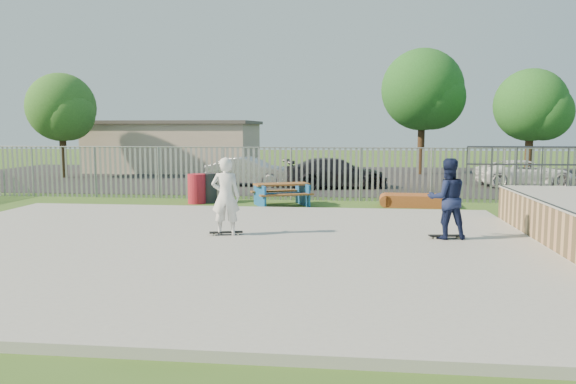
# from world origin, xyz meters

# --- Properties ---
(ground) EXTENTS (120.00, 120.00, 0.00)m
(ground) POSITION_xyz_m (0.00, 0.00, 0.00)
(ground) COLOR #3C6121
(ground) RESTS_ON ground
(concrete_slab) EXTENTS (15.00, 12.00, 0.15)m
(concrete_slab) POSITION_xyz_m (0.00, 0.00, 0.07)
(concrete_slab) COLOR #9D9D98
(concrete_slab) RESTS_ON ground
(fence) EXTENTS (26.04, 16.02, 2.00)m
(fence) POSITION_xyz_m (1.00, 4.59, 1.00)
(fence) COLOR gray
(fence) RESTS_ON ground
(picnic_table) EXTENTS (2.36, 2.18, 0.80)m
(picnic_table) POSITION_xyz_m (0.84, 7.35, 0.41)
(picnic_table) COLOR brown
(picnic_table) RESTS_ON ground
(funbox) EXTENTS (2.13, 1.13, 0.42)m
(funbox) POSITION_xyz_m (5.52, 7.71, 0.21)
(funbox) COLOR brown
(funbox) RESTS_ON ground
(trash_bin_red) EXTENTS (0.64, 0.64, 1.07)m
(trash_bin_red) POSITION_xyz_m (-2.30, 7.64, 0.54)
(trash_bin_red) COLOR #A51927
(trash_bin_red) RESTS_ON ground
(trash_bin_grey) EXTENTS (0.64, 0.64, 1.07)m
(trash_bin_grey) POSITION_xyz_m (-1.96, 8.00, 0.54)
(trash_bin_grey) COLOR #252527
(trash_bin_grey) RESTS_ON ground
(parking_lot) EXTENTS (40.00, 18.00, 0.02)m
(parking_lot) POSITION_xyz_m (0.00, 19.00, 0.01)
(parking_lot) COLOR black
(parking_lot) RESTS_ON ground
(car_silver) EXTENTS (4.23, 1.89, 1.35)m
(car_silver) POSITION_xyz_m (-1.51, 14.02, 0.69)
(car_silver) COLOR #B6B6BB
(car_silver) RESTS_ON parking_lot
(car_dark) EXTENTS (5.03, 3.05, 1.36)m
(car_dark) POSITION_xyz_m (2.58, 13.46, 0.70)
(car_dark) COLOR black
(car_dark) RESTS_ON parking_lot
(car_white) EXTENTS (4.66, 2.57, 1.24)m
(car_white) POSITION_xyz_m (11.32, 15.12, 0.64)
(car_white) COLOR white
(car_white) RESTS_ON parking_lot
(building) EXTENTS (10.40, 6.40, 3.20)m
(building) POSITION_xyz_m (-8.00, 23.00, 1.61)
(building) COLOR #C6B298
(building) RESTS_ON ground
(tree_left) EXTENTS (3.72, 3.72, 5.74)m
(tree_left) POSITION_xyz_m (-12.56, 17.33, 3.86)
(tree_left) COLOR #412F1A
(tree_left) RESTS_ON ground
(tree_mid) EXTENTS (4.79, 4.79, 7.38)m
(tree_mid) POSITION_xyz_m (7.36, 21.96, 4.97)
(tree_mid) COLOR #3D2918
(tree_mid) RESTS_ON ground
(tree_right) EXTENTS (3.78, 3.78, 5.83)m
(tree_right) POSITION_xyz_m (12.55, 18.75, 3.92)
(tree_right) COLOR #402E19
(tree_right) RESTS_ON ground
(skateboard_a) EXTENTS (0.82, 0.31, 0.08)m
(skateboard_a) POSITION_xyz_m (5.49, 1.16, 0.19)
(skateboard_a) COLOR black
(skateboard_a) RESTS_ON concrete_slab
(skateboard_b) EXTENTS (0.82, 0.40, 0.08)m
(skateboard_b) POSITION_xyz_m (0.28, 1.01, 0.19)
(skateboard_b) COLOR black
(skateboard_b) RESTS_ON concrete_slab
(skater_navy) EXTENTS (1.00, 0.83, 1.88)m
(skater_navy) POSITION_xyz_m (5.49, 1.16, 1.09)
(skater_navy) COLOR #131B3E
(skater_navy) RESTS_ON concrete_slab
(skater_white) EXTENTS (0.72, 0.51, 1.88)m
(skater_white) POSITION_xyz_m (0.28, 1.01, 1.09)
(skater_white) COLOR white
(skater_white) RESTS_ON concrete_slab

